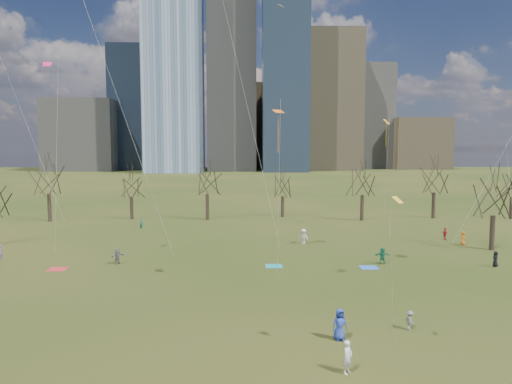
{
  "coord_description": "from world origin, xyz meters",
  "views": [
    {
      "loc": [
        -0.9,
        -30.66,
        11.01
      ],
      "look_at": [
        0.0,
        12.0,
        7.0
      ],
      "focal_mm": 32.0,
      "sensor_mm": 36.0,
      "label": 1
    }
  ],
  "objects_px": {
    "blanket_teal": "(274,266)",
    "blanket_navy": "(369,268)",
    "person_1": "(348,357)",
    "person_0": "(340,324)",
    "blanket_crimson": "(57,269)"
  },
  "relations": [
    {
      "from": "blanket_teal",
      "to": "blanket_navy",
      "type": "distance_m",
      "value": 8.85
    },
    {
      "from": "blanket_teal",
      "to": "person_1",
      "type": "distance_m",
      "value": 20.83
    },
    {
      "from": "blanket_teal",
      "to": "person_0",
      "type": "distance_m",
      "value": 16.99
    },
    {
      "from": "blanket_teal",
      "to": "person_0",
      "type": "relative_size",
      "value": 0.86
    },
    {
      "from": "blanket_navy",
      "to": "blanket_crimson",
      "type": "height_order",
      "value": "same"
    },
    {
      "from": "blanket_crimson",
      "to": "person_0",
      "type": "relative_size",
      "value": 0.86
    },
    {
      "from": "blanket_crimson",
      "to": "person_1",
      "type": "relative_size",
      "value": 0.96
    },
    {
      "from": "blanket_crimson",
      "to": "blanket_navy",
      "type": "bearing_deg",
      "value": -0.02
    },
    {
      "from": "person_1",
      "to": "blanket_teal",
      "type": "bearing_deg",
      "value": 48.22
    },
    {
      "from": "blanket_navy",
      "to": "person_0",
      "type": "xyz_separation_m",
      "value": [
        -6.02,
        -16.03,
        0.91
      ]
    },
    {
      "from": "blanket_crimson",
      "to": "person_1",
      "type": "xyz_separation_m",
      "value": [
        22.37,
        -19.99,
        0.82
      ]
    },
    {
      "from": "blanket_crimson",
      "to": "person_1",
      "type": "bearing_deg",
      "value": -41.78
    },
    {
      "from": "blanket_navy",
      "to": "blanket_crimson",
      "type": "bearing_deg",
      "value": 179.98
    },
    {
      "from": "blanket_navy",
      "to": "blanket_crimson",
      "type": "distance_m",
      "value": 28.81
    },
    {
      "from": "blanket_navy",
      "to": "person_1",
      "type": "height_order",
      "value": "person_1"
    }
  ]
}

